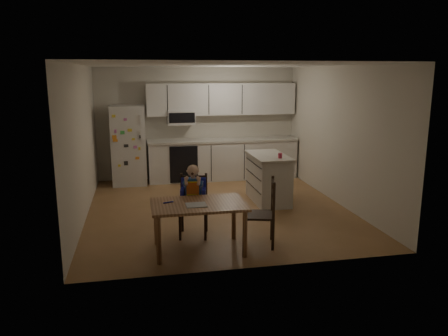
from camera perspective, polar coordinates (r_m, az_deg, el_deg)
room at (r=8.03m, az=-1.50°, el=4.29°), size 4.52×5.01×2.51m
refrigerator at (r=9.63m, az=-12.35°, el=2.93°), size 0.72×0.70×1.70m
kitchen_run at (r=9.89m, az=-0.37°, el=3.61°), size 3.37×0.62×2.15m
kitchen_island at (r=8.20m, az=5.81°, el=-1.31°), size 0.63×1.20×0.89m
red_cup at (r=7.80m, az=7.34°, el=1.61°), size 0.07×0.07×0.09m
dining_table at (r=5.85m, az=-3.33°, el=-5.46°), size 1.25×0.81×0.67m
napkin at (r=5.73m, az=-3.66°, el=-4.83°), size 0.27×0.23×0.01m
toddler_spoon at (r=5.87m, az=-7.37°, el=-4.48°), size 0.12×0.06×0.02m
chair_booster at (r=6.42m, az=-4.03°, el=-3.26°), size 0.47×0.47×1.07m
chair_side at (r=6.08m, az=5.50°, el=-5.24°), size 0.51×0.51×0.95m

